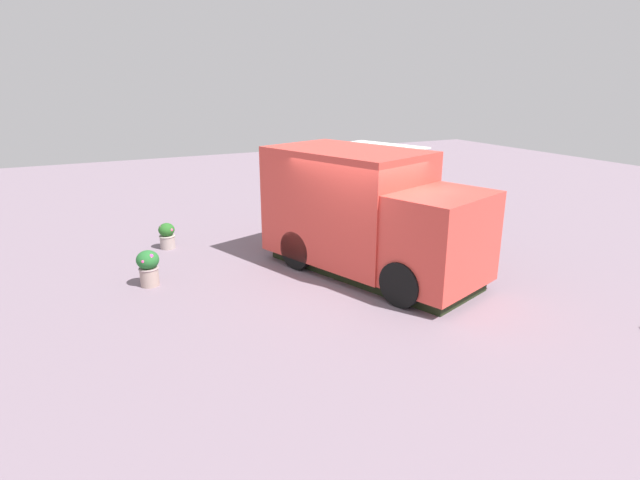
# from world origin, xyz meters

# --- Properties ---
(ground_plane) EXTENTS (40.00, 40.00, 0.00)m
(ground_plane) POSITION_xyz_m (0.00, 0.00, 0.00)
(ground_plane) COLOR slate
(food_truck) EXTENTS (5.26, 3.52, 2.64)m
(food_truck) POSITION_xyz_m (0.43, -0.39, 1.25)
(food_truck) COLOR #D43F35
(food_truck) RESTS_ON ground_plane
(planter_flowering_near) EXTENTS (0.40, 0.40, 0.65)m
(planter_flowering_near) POSITION_xyz_m (4.04, 3.22, 0.34)
(planter_flowering_near) COLOR #A5948E
(planter_flowering_near) RESTS_ON ground_plane
(planter_flowering_far) EXTENTS (0.46, 0.46, 0.75)m
(planter_flowering_far) POSITION_xyz_m (1.71, 4.03, 0.41)
(planter_flowering_far) COLOR #A28B81
(planter_flowering_far) RESTS_ON ground_plane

